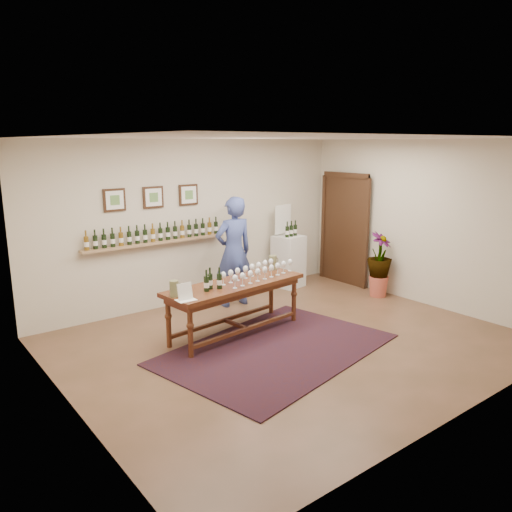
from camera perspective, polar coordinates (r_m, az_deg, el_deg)
ground at (r=7.12m, az=3.99°, el=-9.80°), size 6.00×6.00×0.00m
room_shell at (r=9.51m, az=6.20°, el=2.96°), size 6.00×6.00×6.00m
rug at (r=6.87m, az=2.38°, el=-10.58°), size 3.42×2.62×0.02m
tasting_table at (r=7.21m, az=-2.38°, el=-3.95°), size 2.25×0.92×0.77m
table_glasses at (r=7.35m, az=-0.15°, el=-1.86°), size 1.48×0.61×0.20m
table_bottles at (r=6.84m, az=-5.11°, el=-2.74°), size 0.25×0.15×0.27m
pitcher_left at (r=6.59m, az=-9.34°, el=-3.69°), size 0.14×0.14×0.22m
pitcher_right at (r=7.89m, az=1.93°, el=-0.75°), size 0.15×0.15×0.23m
menu_card at (r=6.43m, az=-8.13°, el=-4.05°), size 0.25×0.18×0.22m
display_pedestal at (r=9.67m, az=3.72°, el=-0.59°), size 0.57×0.57×1.00m
pedestal_bottles at (r=9.50m, az=4.05°, el=3.04°), size 0.27×0.11×0.27m
info_sign at (r=9.64m, az=3.10°, el=4.23°), size 0.44×0.09×0.61m
potted_plant at (r=9.26m, az=13.92°, el=-0.96°), size 0.67×0.67×1.01m
person at (r=8.42m, az=-2.56°, el=0.47°), size 0.72×0.51×1.87m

